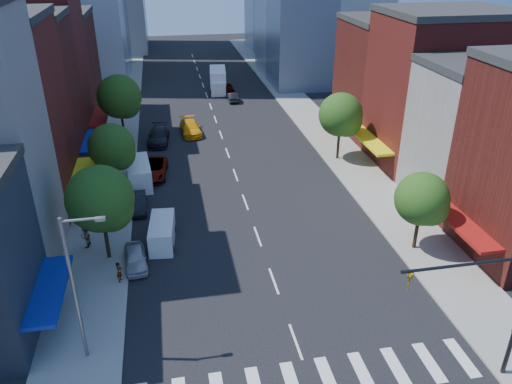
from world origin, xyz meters
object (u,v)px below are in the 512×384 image
traffic_car_far (227,88)px  box_truck (218,81)px  cargo_van_near (162,233)px  traffic_car_oncoming (233,97)px  pedestrian_far (85,236)px  parked_car_second (138,203)px  parked_car_third (153,169)px  pedestrian_near (119,272)px  cargo_van_far (139,174)px  parked_car_front (135,258)px  taxi (190,128)px  parked_car_rear (159,136)px

traffic_car_far → box_truck: box_truck is taller
cargo_van_near → traffic_car_oncoming: 39.20m
cargo_van_near → pedestrian_far: 5.83m
box_truck → parked_car_second: bearing=-101.1°
pedestrian_far → box_truck: bearing=170.5°
traffic_car_oncoming → pedestrian_far: pedestrian_far is taller
parked_car_third → traffic_car_oncoming: size_ratio=1.43×
box_truck → pedestrian_near: 50.18m
traffic_car_oncoming → cargo_van_far: bearing=64.3°
parked_car_third → pedestrian_far: 13.61m
traffic_car_far → pedestrian_near: size_ratio=3.11×
cargo_van_far → parked_car_third: bearing=48.6°
parked_car_front → parked_car_second: (0.00, 8.72, -0.01)m
parked_car_second → taxi: bearing=70.3°
parked_car_front → parked_car_rear: (2.00, 25.05, 0.16)m
parked_car_third → cargo_van_far: cargo_van_far is taller
parked_car_front → parked_car_second: 8.72m
traffic_car_oncoming → pedestrian_near: size_ratio=2.56×
traffic_car_oncoming → box_truck: (-1.40, 6.42, 0.90)m
cargo_van_far → traffic_car_oncoming: bearing=58.6°
taxi → traffic_car_far: traffic_car_far is taller
cargo_van_far → box_truck: bearing=65.4°
pedestrian_far → taxi: bearing=168.2°
box_truck → pedestrian_near: bearing=-98.7°
parked_car_front → traffic_car_oncoming: parked_car_front is taller
parked_car_third → cargo_van_near: (0.64, -13.02, 0.17)m
parked_car_front → cargo_van_far: bearing=84.6°
parked_car_rear → pedestrian_near: 27.11m
parked_car_second → cargo_van_far: bearing=87.7°
parked_car_third → pedestrian_near: 17.70m
cargo_van_far → box_truck: (11.59, 32.84, 0.40)m
parked_car_rear → traffic_car_oncoming: size_ratio=1.46×
cargo_van_near → pedestrian_near: bearing=-118.6°
parked_car_rear → pedestrian_far: size_ratio=2.99×
parked_car_second → cargo_van_far: size_ratio=0.72×
parked_car_third → cargo_van_near: bearing=-81.6°
cargo_van_near → pedestrian_far: pedestrian_far is taller
taxi → pedestrian_far: bearing=-116.9°
traffic_car_oncoming → parked_car_third: bearing=65.1°
parked_car_second → cargo_van_far: 5.14m
parked_car_third → traffic_car_far: bearing=74.3°
parked_car_rear → pedestrian_far: 22.74m
parked_car_front → taxi: 27.95m
cargo_van_far → box_truck: box_truck is taller
parked_car_third → pedestrian_near: pedestrian_near is taller
parked_car_front → parked_car_rear: bearing=80.0°
pedestrian_near → parked_car_third: bearing=4.3°
pedestrian_near → cargo_van_near: bearing=-21.5°
box_truck → pedestrian_far: bearing=-103.6°
taxi → box_truck: size_ratio=0.66×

